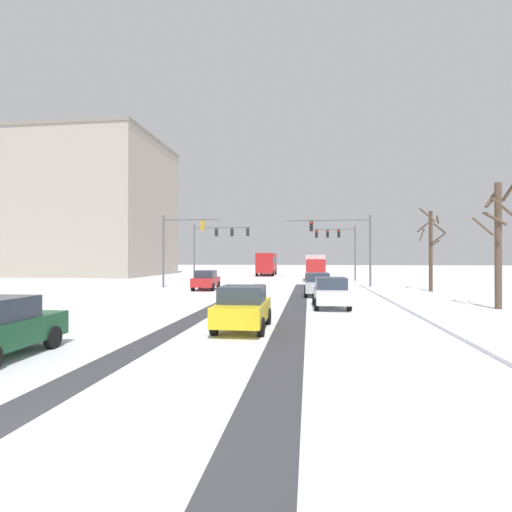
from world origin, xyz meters
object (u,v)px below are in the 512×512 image
object	(u,v)px
traffic_signal_far_left	(217,239)
bus_oncoming	(267,262)
bare_tree_sidewalk_mid	(498,238)
car_silver_second	(318,284)
car_yellow_cab_fourth	(243,307)
car_red_lead	(206,280)
box_truck_delivery	(315,267)
traffic_signal_near_left	(178,239)
car_white_third	(331,292)
office_building_far_left_block	(70,209)
traffic_signal_far_right	(339,240)
bare_tree_sidewalk_far	(431,246)
traffic_signal_near_right	(346,237)

from	to	relation	value
traffic_signal_far_left	bus_oncoming	size ratio (longest dim) A/B	0.60
traffic_signal_far_left	bare_tree_sidewalk_mid	world-z (taller)	bare_tree_sidewalk_mid
car_silver_second	car_yellow_cab_fourth	size ratio (longest dim) A/B	1.00
car_red_lead	box_truck_delivery	world-z (taller)	box_truck_delivery
traffic_signal_near_left	box_truck_delivery	bearing A→B (deg)	46.62
car_red_lead	bus_oncoming	bearing A→B (deg)	86.09
car_silver_second	car_white_third	world-z (taller)	same
car_red_lead	car_silver_second	bearing A→B (deg)	-25.82
car_white_third	car_yellow_cab_fourth	distance (m)	7.98
bus_oncoming	traffic_signal_near_left	bearing A→B (deg)	-100.51
traffic_signal_far_left	box_truck_delivery	world-z (taller)	traffic_signal_far_left
bus_oncoming	office_building_far_left_block	xyz separation A→B (m)	(-30.68, -3.56, 8.43)
traffic_signal_far_left	car_white_third	xyz separation A→B (m)	(11.53, -23.19, -3.99)
traffic_signal_far_right	car_silver_second	distance (m)	21.19
car_silver_second	bare_tree_sidewalk_far	bearing A→B (deg)	29.16
traffic_signal_near_right	car_yellow_cab_fourth	distance (m)	23.56
traffic_signal_far_left	car_silver_second	xyz separation A→B (m)	(10.98, -16.43, -3.99)
traffic_signal_far_left	office_building_far_left_block	world-z (taller)	office_building_far_left_block
car_yellow_cab_fourth	office_building_far_left_block	distance (m)	57.42
car_white_third	bare_tree_sidewalk_far	world-z (taller)	bare_tree_sidewalk_far
car_red_lead	bare_tree_sidewalk_mid	size ratio (longest dim) A/B	0.60
traffic_signal_far_right	car_white_third	size ratio (longest dim) A/B	1.57
bus_oncoming	bare_tree_sidewalk_far	size ratio (longest dim) A/B	1.67
car_silver_second	car_yellow_cab_fourth	bearing A→B (deg)	-102.31
car_red_lead	traffic_signal_near_left	bearing A→B (deg)	144.74
traffic_signal_far_left	bus_oncoming	xyz separation A→B (m)	(3.88, 17.93, -2.82)
office_building_far_left_block	car_silver_second	bearing A→B (deg)	-39.19
box_truck_delivery	car_white_third	bearing A→B (deg)	-89.08
traffic_signal_far_right	car_yellow_cab_fourth	xyz separation A→B (m)	(-5.97, -34.50, -3.93)
car_silver_second	bare_tree_sidewalk_mid	bearing A→B (deg)	-33.81
traffic_signal_near_right	car_red_lead	size ratio (longest dim) A/B	1.81
bare_tree_sidewalk_mid	car_red_lead	bearing A→B (deg)	150.01
car_white_third	bare_tree_sidewalk_far	xyz separation A→B (m)	(8.46, 11.79, 2.79)
car_silver_second	car_red_lead	bearing A→B (deg)	154.18
traffic_signal_far_right	bare_tree_sidewalk_mid	bearing A→B (deg)	-76.85
bus_oncoming	bare_tree_sidewalk_mid	xyz separation A→B (m)	(16.29, -40.52, 1.70)
car_red_lead	bus_oncoming	size ratio (longest dim) A/B	0.38
car_silver_second	bus_oncoming	size ratio (longest dim) A/B	0.37
traffic_signal_near_left	car_yellow_cab_fourth	xyz separation A→B (m)	(9.22, -20.51, -3.56)
car_yellow_cab_fourth	box_truck_delivery	world-z (taller)	box_truck_delivery
car_yellow_cab_fourth	office_building_far_left_block	size ratio (longest dim) A/B	0.14
traffic_signal_near_left	traffic_signal_far_right	xyz separation A→B (m)	(15.18, 14.00, 0.37)
bare_tree_sidewalk_mid	bare_tree_sidewalk_far	bearing A→B (deg)	90.91
traffic_signal_far_right	traffic_signal_near_left	bearing A→B (deg)	-137.33
traffic_signal_far_right	traffic_signal_far_left	xyz separation A→B (m)	(-13.92, -4.18, 0.06)
traffic_signal_near_right	traffic_signal_far_left	distance (m)	15.72
traffic_signal_near_left	car_silver_second	xyz separation A→B (m)	(12.25, -6.62, -3.56)
traffic_signal_near_left	bare_tree_sidewalk_far	xyz separation A→B (m)	(21.26, -1.59, -0.77)
bare_tree_sidewalk_far	office_building_far_left_block	xyz separation A→B (m)	(-46.79, 25.78, 6.82)
car_yellow_cab_fourth	bus_oncoming	xyz separation A→B (m)	(-4.07, 48.25, 1.18)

